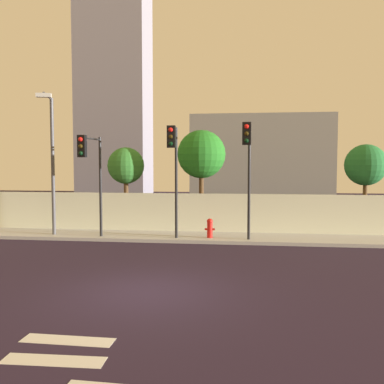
% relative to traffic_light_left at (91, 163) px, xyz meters
% --- Properties ---
extents(ground_plane, '(80.00, 80.00, 0.00)m').
position_rel_traffic_light_left_xyz_m(ground_plane, '(3.98, -6.67, -3.38)').
color(ground_plane, '#261A2D').
extents(sidewalk, '(36.00, 2.40, 0.15)m').
position_rel_traffic_light_left_xyz_m(sidewalk, '(3.98, 1.53, -3.31)').
color(sidewalk, '#B3B3B3').
rests_on(sidewalk, ground).
extents(perimeter_wall, '(36.00, 0.18, 1.80)m').
position_rel_traffic_light_left_xyz_m(perimeter_wall, '(3.98, 2.82, -2.33)').
color(perimeter_wall, silver).
rests_on(perimeter_wall, sidewalk).
extents(crosswalk_marking, '(3.38, 3.02, 0.01)m').
position_rel_traffic_light_left_xyz_m(crosswalk_marking, '(3.71, -11.20, -3.38)').
color(crosswalk_marking, silver).
rests_on(crosswalk_marking, ground).
extents(traffic_light_left, '(0.45, 1.83, 4.38)m').
position_rel_traffic_light_left_xyz_m(traffic_light_left, '(0.00, 0.00, 0.00)').
color(traffic_light_left, black).
rests_on(traffic_light_left, sidewalk).
extents(traffic_light_center, '(0.36, 1.31, 4.87)m').
position_rel_traffic_light_left_xyz_m(traffic_light_center, '(6.58, 0.31, 0.31)').
color(traffic_light_center, black).
rests_on(traffic_light_center, sidewalk).
extents(traffic_light_right, '(0.35, 1.24, 4.77)m').
position_rel_traffic_light_left_xyz_m(traffic_light_right, '(3.49, 0.35, 0.24)').
color(traffic_light_right, black).
rests_on(traffic_light_right, sidewalk).
extents(street_lamp_curbside, '(0.87, 1.98, 6.16)m').
position_rel_traffic_light_left_xyz_m(street_lamp_curbside, '(-2.10, 0.80, 0.46)').
color(street_lamp_curbside, '#4C4C51').
rests_on(street_lamp_curbside, sidewalk).
extents(fire_hydrant, '(0.44, 0.26, 0.84)m').
position_rel_traffic_light_left_xyz_m(fire_hydrant, '(4.96, 1.08, -2.78)').
color(fire_hydrant, red).
rests_on(fire_hydrant, sidewalk).
extents(roadside_tree_leftmost, '(1.86, 1.86, 4.20)m').
position_rel_traffic_light_left_xyz_m(roadside_tree_leftmost, '(0.42, 3.90, -0.15)').
color(roadside_tree_leftmost, brown).
rests_on(roadside_tree_leftmost, ground).
extents(roadside_tree_midleft, '(2.40, 2.40, 5.04)m').
position_rel_traffic_light_left_xyz_m(roadside_tree_midleft, '(4.28, 3.90, 0.43)').
color(roadside_tree_midleft, brown).
rests_on(roadside_tree_midleft, ground).
extents(roadside_tree_midright, '(1.97, 1.97, 4.29)m').
position_rel_traffic_light_left_xyz_m(roadside_tree_midright, '(12.13, 3.90, -0.10)').
color(roadside_tree_midright, brown).
rests_on(roadside_tree_midright, ground).
extents(low_building_distant, '(10.41, 6.00, 6.96)m').
position_rel_traffic_light_left_xyz_m(low_building_distant, '(7.56, 16.82, 0.10)').
color(low_building_distant, gray).
rests_on(low_building_distant, ground).
extents(tower_on_skyline, '(7.48, 5.00, 28.11)m').
position_rel_traffic_light_left_xyz_m(tower_on_skyline, '(-7.93, 28.82, 10.68)').
color(tower_on_skyline, gray).
rests_on(tower_on_skyline, ground).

